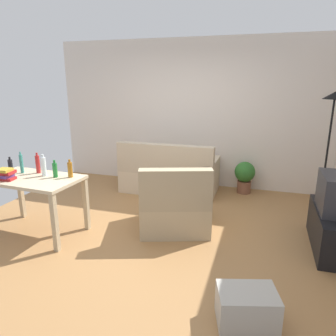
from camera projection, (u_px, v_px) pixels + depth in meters
The scene contains 16 objects.
ground_plane at pixel (150, 231), 4.26m from camera, with size 5.20×4.40×0.02m, color #9E7042.
wall_rear at pixel (190, 114), 5.92m from camera, with size 5.20×0.10×2.70m, color silver.
couch at pixel (169, 175), 5.70m from camera, with size 1.70×0.84×0.92m.
tv_stand at pixel (333, 230), 3.73m from camera, with size 0.44×1.10×0.48m.
torchiere_lamp at pixel (332, 121), 4.35m from camera, with size 0.32×0.32×1.81m.
desk at pixel (33, 186), 4.04m from camera, with size 1.24×0.77×0.76m.
potted_plant at pixel (245, 175), 5.60m from camera, with size 0.36×0.36×0.57m.
armchair at pixel (175, 207), 4.22m from camera, with size 1.12×1.08×0.92m.
storage_box at pixel (247, 307), 2.59m from camera, with size 0.48×0.34×0.30m, color #A8A399.
bottle_dark at pixel (10, 166), 4.23m from camera, with size 0.06×0.06×0.21m.
bottle_tall at pixel (21, 164), 4.18m from camera, with size 0.04×0.04×0.29m.
bottle_red at pixel (38, 164), 4.18m from camera, with size 0.06×0.06×0.28m.
bottle_clear at pixel (44, 166), 4.05m from camera, with size 0.06×0.06×0.29m.
bottle_green at pixel (55, 170), 4.00m from camera, with size 0.06×0.06×0.23m.
bottle_amber at pixel (70, 170), 4.00m from camera, with size 0.06×0.06×0.24m.
book_stack at pixel (5, 174), 3.91m from camera, with size 0.25×0.21×0.14m.
Camera 1 is at (1.38, -3.63, 1.95)m, focal length 33.66 mm.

